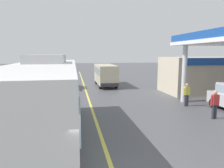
% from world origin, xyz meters
% --- Properties ---
extents(ground, '(120.00, 120.00, 0.00)m').
position_xyz_m(ground, '(0.00, 20.00, 0.00)').
color(ground, '#4C4C51').
extents(lane_divider_stripe, '(0.16, 50.00, 0.01)m').
position_xyz_m(lane_divider_stripe, '(0.00, 15.00, 0.00)').
color(lane_divider_stripe, '#D8CC4C').
rests_on(lane_divider_stripe, ground).
extents(coach_bus_main, '(2.60, 11.04, 3.69)m').
position_xyz_m(coach_bus_main, '(-2.33, 4.33, 1.72)').
color(coach_bus_main, white).
rests_on(coach_bus_main, ground).
extents(gas_station_roadside, '(9.10, 11.95, 5.10)m').
position_xyz_m(gas_station_roadside, '(10.93, 11.86, 2.63)').
color(gas_station_roadside, '#194799').
rests_on(gas_station_roadside, ground).
extents(minibus_opposing_lane, '(2.04, 6.13, 2.44)m').
position_xyz_m(minibus_opposing_lane, '(2.47, 19.60, 1.47)').
color(minibus_opposing_lane, '#BFB799').
rests_on(minibus_opposing_lane, ground).
extents(pedestrian_near_pump, '(0.55, 0.22, 1.66)m').
position_xyz_m(pedestrian_near_pump, '(6.77, 6.01, 0.93)').
color(pedestrian_near_pump, '#33333F').
rests_on(pedestrian_near_pump, ground).
extents(pedestrian_by_shop, '(0.55, 0.22, 1.66)m').
position_xyz_m(pedestrian_by_shop, '(6.73, 9.00, 0.93)').
color(pedestrian_by_shop, '#33333F').
rests_on(pedestrian_by_shop, ground).
extents(car_trailing_behind_bus, '(1.70, 4.20, 1.82)m').
position_xyz_m(car_trailing_behind_bus, '(-2.23, 18.53, 1.01)').
color(car_trailing_behind_bus, maroon).
rests_on(car_trailing_behind_bus, ground).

